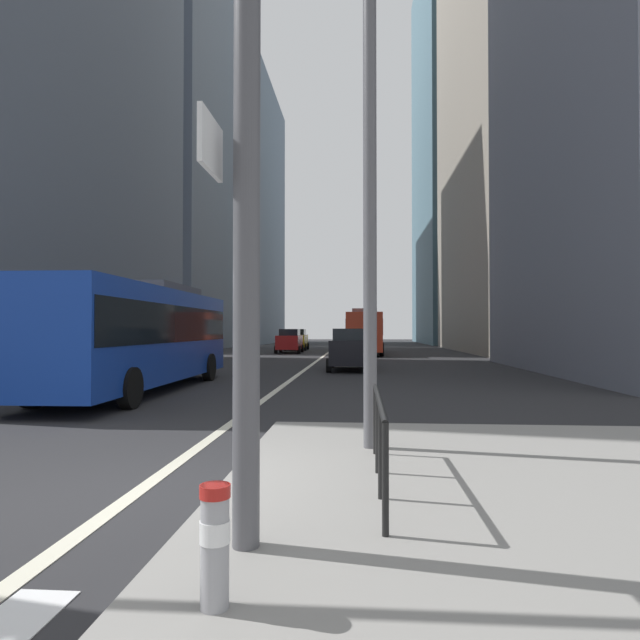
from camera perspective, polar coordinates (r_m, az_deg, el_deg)
name	(u,v)px	position (r m, az deg, el deg)	size (l,w,h in m)	color
ground_plane	(307,369)	(26.39, -1.42, -5.13)	(160.00, 160.00, 0.00)	#28282B
lane_centre_line	(321,358)	(36.34, 0.13, -4.00)	(0.20, 80.00, 0.01)	beige
office_tower_left_mid	(173,154)	(58.22, -15.25, 16.50)	(10.02, 19.16, 38.76)	slate
office_tower_left_far	(230,217)	(79.82, -9.50, 10.61)	(12.87, 22.02, 35.93)	slate
office_tower_right_mid	(525,84)	(54.61, 20.75, 22.19)	(11.61, 25.19, 46.71)	gray
office_tower_right_far	(463,148)	(82.01, 14.79, 17.08)	(11.77, 25.08, 54.65)	slate
city_bus_blue_oncoming	(140,332)	(17.52, -18.41, -1.16)	(2.82, 11.26, 3.40)	#14389E
city_bus_red_receding	(365,330)	(41.75, 4.76, -1.10)	(2.85, 10.57, 3.40)	red
car_oncoming_mid	(297,339)	(49.89, -2.47, -2.06)	(2.10, 4.29, 1.94)	gold
car_receding_near	(350,349)	(25.38, 3.14, -3.06)	(2.08, 4.50, 1.94)	black
car_receding_far	(366,339)	(51.75, 4.82, -2.02)	(2.10, 4.24, 1.94)	silver
car_oncoming_far	(290,341)	(43.95, -3.22, -2.20)	(2.08, 4.07, 1.94)	maroon
street_lamp_post	(370,103)	(8.75, 5.26, 21.76)	(5.50, 0.32, 8.00)	#56565B
bollard_left	(215,539)	(3.73, -11.01, -21.66)	(0.20, 0.20, 0.77)	#99999E
pedestrian_railing	(379,424)	(6.24, 6.24, -10.79)	(0.06, 3.09, 0.98)	black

